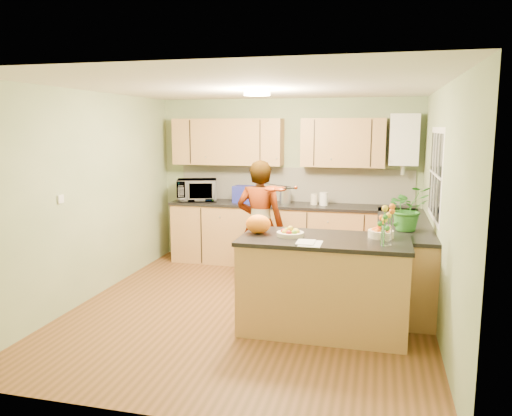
# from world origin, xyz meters

# --- Properties ---
(floor) EXTENTS (4.50, 4.50, 0.00)m
(floor) POSITION_xyz_m (0.00, 0.00, 0.00)
(floor) COLOR brown
(floor) RESTS_ON ground
(ceiling) EXTENTS (4.00, 4.50, 0.02)m
(ceiling) POSITION_xyz_m (0.00, 0.00, 2.50)
(ceiling) COLOR silver
(ceiling) RESTS_ON wall_back
(wall_back) EXTENTS (4.00, 0.02, 2.50)m
(wall_back) POSITION_xyz_m (0.00, 2.25, 1.25)
(wall_back) COLOR gray
(wall_back) RESTS_ON floor
(wall_front) EXTENTS (4.00, 0.02, 2.50)m
(wall_front) POSITION_xyz_m (0.00, -2.25, 1.25)
(wall_front) COLOR gray
(wall_front) RESTS_ON floor
(wall_left) EXTENTS (0.02, 4.50, 2.50)m
(wall_left) POSITION_xyz_m (-2.00, 0.00, 1.25)
(wall_left) COLOR gray
(wall_left) RESTS_ON floor
(wall_right) EXTENTS (0.02, 4.50, 2.50)m
(wall_right) POSITION_xyz_m (2.00, 0.00, 1.25)
(wall_right) COLOR gray
(wall_right) RESTS_ON floor
(back_counter) EXTENTS (3.64, 0.62, 0.94)m
(back_counter) POSITION_xyz_m (0.10, 1.95, 0.47)
(back_counter) COLOR #A16F40
(back_counter) RESTS_ON floor
(right_counter) EXTENTS (0.62, 2.24, 0.94)m
(right_counter) POSITION_xyz_m (1.70, 0.85, 0.47)
(right_counter) COLOR #A16F40
(right_counter) RESTS_ON floor
(splashback) EXTENTS (3.60, 0.02, 0.52)m
(splashback) POSITION_xyz_m (0.10, 2.23, 1.20)
(splashback) COLOR white
(splashback) RESTS_ON back_counter
(upper_cabinets) EXTENTS (3.20, 0.34, 0.70)m
(upper_cabinets) POSITION_xyz_m (-0.18, 2.08, 1.85)
(upper_cabinets) COLOR #A16F40
(upper_cabinets) RESTS_ON wall_back
(boiler) EXTENTS (0.40, 0.30, 0.86)m
(boiler) POSITION_xyz_m (1.70, 2.09, 1.90)
(boiler) COLOR white
(boiler) RESTS_ON wall_back
(window_right) EXTENTS (0.01, 1.30, 1.05)m
(window_right) POSITION_xyz_m (1.99, 0.60, 1.55)
(window_right) COLOR white
(window_right) RESTS_ON wall_right
(light_switch) EXTENTS (0.02, 0.09, 0.09)m
(light_switch) POSITION_xyz_m (-1.99, -0.60, 1.30)
(light_switch) COLOR white
(light_switch) RESTS_ON wall_left
(ceiling_lamp) EXTENTS (0.30, 0.30, 0.07)m
(ceiling_lamp) POSITION_xyz_m (0.00, 0.30, 2.46)
(ceiling_lamp) COLOR #FFEABF
(ceiling_lamp) RESTS_ON ceiling
(peninsula_island) EXTENTS (1.70, 0.87, 0.97)m
(peninsula_island) POSITION_xyz_m (0.87, -0.37, 0.49)
(peninsula_island) COLOR #A16F40
(peninsula_island) RESTS_ON floor
(fruit_dish) EXTENTS (0.28, 0.28, 0.10)m
(fruit_dish) POSITION_xyz_m (0.52, -0.37, 1.01)
(fruit_dish) COLOR beige
(fruit_dish) RESTS_ON peninsula_island
(orange_bowl) EXTENTS (0.25, 0.25, 0.15)m
(orange_bowl) POSITION_xyz_m (1.42, -0.22, 1.04)
(orange_bowl) COLOR beige
(orange_bowl) RESTS_ON peninsula_island
(flower_vase) EXTENTS (0.23, 0.23, 0.43)m
(flower_vase) POSITION_xyz_m (1.47, -0.55, 1.25)
(flower_vase) COLOR silver
(flower_vase) RESTS_ON peninsula_island
(orange_bag) EXTENTS (0.33, 0.31, 0.20)m
(orange_bag) POSITION_xyz_m (0.17, -0.32, 1.07)
(orange_bag) COLOR orange
(orange_bag) RESTS_ON peninsula_island
(papers) EXTENTS (0.21, 0.29, 0.01)m
(papers) POSITION_xyz_m (0.77, -0.67, 0.98)
(papers) COLOR white
(papers) RESTS_ON peninsula_island
(violinist) EXTENTS (0.62, 0.42, 1.67)m
(violinist) POSITION_xyz_m (-0.08, 0.80, 0.83)
(violinist) COLOR #E7B58D
(violinist) RESTS_ON floor
(violin) EXTENTS (0.59, 0.51, 0.15)m
(violin) POSITION_xyz_m (0.12, 0.58, 1.34)
(violin) COLOR #4D1104
(violin) RESTS_ON violinist
(microwave) EXTENTS (0.70, 0.58, 0.33)m
(microwave) POSITION_xyz_m (-1.37, 1.94, 1.11)
(microwave) COLOR white
(microwave) RESTS_ON back_counter
(blue_box) EXTENTS (0.34, 0.27, 0.26)m
(blue_box) POSITION_xyz_m (-0.59, 1.92, 1.07)
(blue_box) COLOR navy
(blue_box) RESTS_ON back_counter
(kettle) EXTENTS (0.16, 0.16, 0.31)m
(kettle) POSITION_xyz_m (0.02, 1.97, 1.07)
(kettle) COLOR silver
(kettle) RESTS_ON back_counter
(jar_cream) EXTENTS (0.12, 0.12, 0.16)m
(jar_cream) POSITION_xyz_m (0.46, 1.98, 1.02)
(jar_cream) COLOR beige
(jar_cream) RESTS_ON back_counter
(jar_white) EXTENTS (0.12, 0.12, 0.19)m
(jar_white) POSITION_xyz_m (0.60, 1.95, 1.03)
(jar_white) COLOR white
(jar_white) RESTS_ON back_counter
(potted_plant) EXTENTS (0.57, 0.54, 0.50)m
(potted_plant) POSITION_xyz_m (1.70, 0.37, 1.19)
(potted_plant) COLOR #2E7928
(potted_plant) RESTS_ON right_counter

